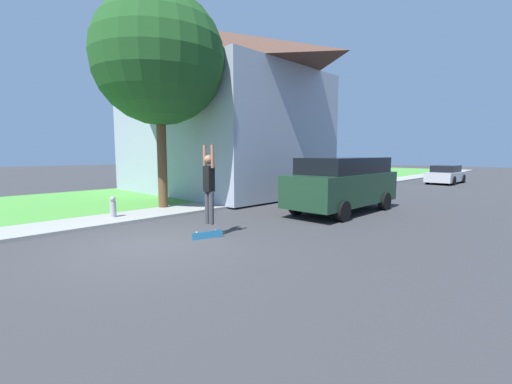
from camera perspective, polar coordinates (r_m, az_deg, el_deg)
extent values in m
plane|color=#333335|center=(8.77, -16.44, -8.28)|extent=(120.00, 120.00, 0.00)
cube|color=#478E38|center=(18.57, -12.61, -0.33)|extent=(10.00, 80.00, 0.08)
cube|color=gray|center=(15.12, -3.36, -1.67)|extent=(1.80, 80.00, 0.10)
cube|color=#99A3B2|center=(19.46, -5.92, 9.24)|extent=(10.34, 7.46, 6.12)
pyramid|color=#4C3328|center=(20.14, -6.08, 21.67)|extent=(11.14, 8.26, 2.56)
cylinder|color=brown|center=(13.72, -15.42, 6.36)|extent=(0.36, 0.36, 4.28)
sphere|color=#1E4C1E|center=(14.16, -15.87, 20.60)|extent=(4.90, 4.90, 4.90)
cube|color=#193823|center=(13.09, 14.25, 0.60)|extent=(1.94, 5.13, 1.11)
cube|color=black|center=(13.14, 14.63, 4.31)|extent=(1.78, 4.00, 0.58)
cylinder|color=black|center=(14.98, 14.13, -0.82)|extent=(0.24, 0.68, 0.68)
cylinder|color=black|center=(14.16, 20.66, -1.46)|extent=(0.24, 0.68, 0.68)
cylinder|color=black|center=(12.34, 6.75, -2.20)|extent=(0.24, 0.68, 0.68)
cylinder|color=black|center=(11.33, 14.26, -3.13)|extent=(0.24, 0.68, 0.68)
cube|color=#B7B7BC|center=(28.48, 29.08, 2.27)|extent=(1.71, 4.26, 0.67)
cube|color=black|center=(28.35, 29.08, 3.42)|extent=(1.50, 2.22, 0.48)
cylinder|color=black|center=(29.94, 28.17, 2.12)|extent=(0.20, 0.63, 0.63)
cylinder|color=black|center=(29.54, 31.24, 1.90)|extent=(0.20, 0.63, 0.63)
cylinder|color=black|center=(27.49, 26.71, 1.88)|extent=(0.20, 0.63, 0.63)
cylinder|color=black|center=(27.05, 30.04, 1.64)|extent=(0.20, 0.63, 0.63)
cylinder|color=#38383D|center=(9.11, -8.11, -2.56)|extent=(0.13, 0.13, 0.87)
cylinder|color=#38383D|center=(8.98, -7.45, -2.68)|extent=(0.13, 0.13, 0.87)
cube|color=black|center=(8.96, -7.86, 2.21)|extent=(0.25, 0.20, 0.66)
sphere|color=brown|center=(8.93, -7.91, 5.36)|extent=(0.24, 0.24, 0.24)
cylinder|color=brown|center=(9.06, -8.54, 5.90)|extent=(0.09, 0.09, 0.59)
cylinder|color=brown|center=(8.81, -7.27, 5.90)|extent=(0.09, 0.09, 0.59)
cube|color=#236B99|center=(8.98, -8.07, -7.10)|extent=(0.26, 0.80, 0.20)
cylinder|color=silver|center=(9.12, -6.72, -6.33)|extent=(0.03, 0.06, 0.06)
cylinder|color=silver|center=(9.15, -6.67, -7.37)|extent=(0.03, 0.06, 0.06)
cylinder|color=silver|center=(8.94, -9.80, -6.69)|extent=(0.03, 0.06, 0.06)
cylinder|color=silver|center=(8.97, -9.74, -7.76)|extent=(0.03, 0.06, 0.06)
cylinder|color=#99999E|center=(12.22, -22.72, -2.66)|extent=(0.20, 0.20, 0.52)
sphere|color=#99999E|center=(12.17, -22.79, -1.08)|extent=(0.18, 0.18, 0.18)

